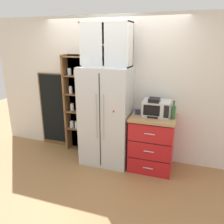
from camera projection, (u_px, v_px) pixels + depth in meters
The scene contains 13 objects.
ground_plane at pixel (106, 160), 4.13m from camera, with size 10.64×10.64×0.00m, color #9E7042.
wall_back_cream at pixel (113, 89), 4.11m from camera, with size 4.94×0.10×2.55m, color silver.
refrigerator at pixel (107, 116), 3.90m from camera, with size 0.84×0.66×1.72m.
pantry_shelf_column at pixel (78, 103), 4.33m from camera, with size 0.51×0.24×1.88m.
counter_cabinet at pixel (152, 142), 3.79m from camera, with size 0.73×0.64×0.94m.
microwave at pixel (157, 108), 3.64m from camera, with size 0.44×0.33×0.26m.
coffee_maker at pixel (154, 107), 3.60m from camera, with size 0.17×0.20×0.31m.
mug_navy at pixel (138, 112), 3.74m from camera, with size 0.12×0.08×0.08m.
mug_sage at pixel (153, 114), 3.58m from camera, with size 0.11×0.07×0.10m.
bottle_clear at pixel (154, 110), 3.58m from camera, with size 0.07×0.07×0.28m.
bottle_green at pixel (173, 111), 3.48m from camera, with size 0.07×0.07×0.29m.
upper_cabinet at pixel (107, 45), 3.58m from camera, with size 0.81×0.32×0.68m.
chalkboard_menu at pixel (54, 110), 4.59m from camera, with size 0.60×0.04×1.51m.
Camera 1 is at (1.27, -3.44, 2.11)m, focal length 35.69 mm.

